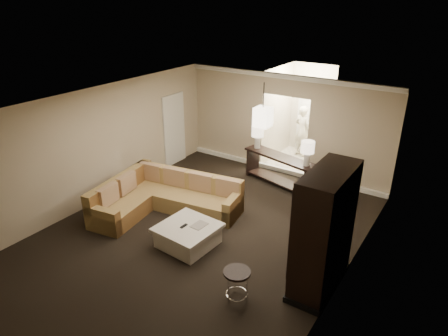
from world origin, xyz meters
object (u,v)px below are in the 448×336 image
Objects in this scene: sectional_sofa at (163,198)px; drink_table at (237,279)px; coffee_table at (188,235)px; person at (303,128)px; console_table at (280,168)px; armoire at (323,233)px.

sectional_sofa reaches higher than drink_table.
person is (-0.06, 5.85, 0.66)m from coffee_table.
console_table is at bearing 50.14° from sectional_sofa.
sectional_sofa is 2.52× the size of coffee_table.
coffee_table is 0.66× the size of person.
person reaches higher than sectional_sofa.
armoire is at bearing 135.83° from person.
coffee_table is at bearing -173.08° from armoire.
drink_table is (1.66, -0.80, 0.18)m from coffee_table.
armoire is 1.64m from drink_table.
console_table is (0.30, 3.55, 0.26)m from coffee_table.
console_table is at bearing 126.19° from armoire.
sectional_sofa is at bearing -107.46° from console_table.
console_table is 1.23× the size of person.
drink_table is (-1.00, -1.12, -0.65)m from armoire.
person reaches higher than console_table.
armoire is at bearing -15.39° from sectional_sofa.
drink_table is at bearing 124.10° from person.
armoire is 3.87× the size of drink_table.
armoire is 1.24× the size of person.
armoire is (2.67, 0.32, 0.83)m from coffee_table.
armoire is (4.03, -0.46, 0.72)m from sectional_sofa.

